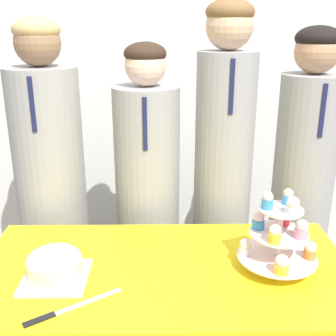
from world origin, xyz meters
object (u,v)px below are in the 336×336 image
student_2 (222,189)px  student_3 (300,201)px  cupcake_stand (280,235)px  cake_knife (58,313)px  student_0 (53,202)px  round_cake (55,265)px  student_1 (148,211)px

student_2 → student_3: bearing=-0.0°
cupcake_stand → cake_knife: bearing=-161.8°
cake_knife → student_0: bearing=71.3°
student_0 → student_3: student_0 is taller
round_cake → student_1: bearing=65.7°
student_1 → student_2: bearing=0.0°
student_1 → student_2: student_2 is taller
round_cake → student_0: bearing=104.5°
round_cake → student_2: (0.63, 0.62, 0.01)m
round_cake → student_1: 0.69m
student_0 → student_1: (0.44, -0.00, -0.05)m
student_0 → student_1: 0.45m
student_3 → round_cake: bearing=-148.1°
student_0 → student_2: (0.79, -0.00, 0.06)m
cake_knife → cupcake_stand: (0.69, 0.23, 0.13)m
student_0 → student_3: (1.16, -0.00, -0.00)m
cake_knife → student_0: (-0.21, 0.80, 0.00)m
student_1 → student_2: (0.35, 0.00, 0.11)m
cake_knife → student_3: bearing=6.6°
round_cake → cake_knife: (0.05, -0.18, -0.05)m
round_cake → cake_knife: round_cake is taller
cupcake_stand → student_0: bearing=147.6°
cupcake_stand → student_2: 0.59m
cake_knife → student_3: 1.24m
round_cake → student_0: 0.65m
cake_knife → student_0: size_ratio=0.17×
round_cake → cupcake_stand: size_ratio=0.75×
cupcake_stand → student_3: bearing=65.4°
cake_knife → student_2: size_ratio=0.16×
student_1 → student_3: student_3 is taller
student_1 → student_3: 0.72m
round_cake → student_3: (1.00, 0.62, -0.05)m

